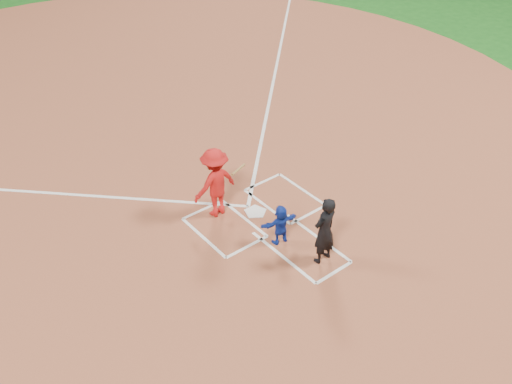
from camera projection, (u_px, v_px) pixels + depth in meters
ground at (255, 212)px, 14.40m from camera, size 120.00×120.00×0.00m
home_plate_dirt at (138, 122)px, 18.19m from camera, size 28.00×28.00×0.01m
home_plate at (255, 212)px, 14.39m from camera, size 0.60×0.60×0.02m
catcher at (281, 224)px, 13.18m from camera, size 0.99×0.46×1.02m
umpire at (325, 231)px, 12.48m from camera, size 0.65×0.45×1.70m
chalk_markings at (150, 131)px, 17.74m from camera, size 28.35×17.32×0.01m
batter_at_plate at (215, 183)px, 13.83m from camera, size 1.58×0.77×1.85m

